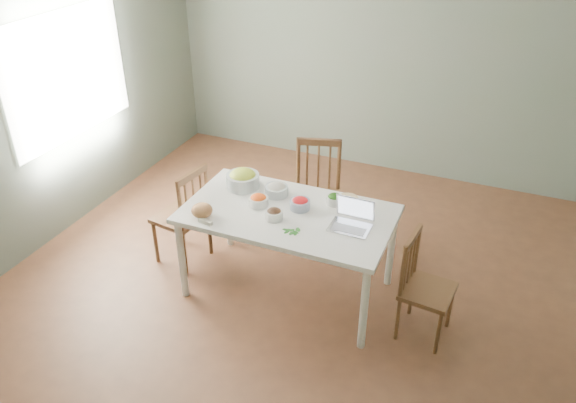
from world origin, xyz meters
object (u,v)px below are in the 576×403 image
at_px(bowl_squash, 243,179).
at_px(chair_right, 428,289).
at_px(bread_boule, 202,210).
at_px(laptop, 350,217).
at_px(chair_far, 316,197).
at_px(chair_left, 180,214).
at_px(dining_table, 288,252).

bearing_deg(bowl_squash, chair_right, -10.35).
bearing_deg(bread_boule, laptop, 14.10).
height_order(chair_far, laptop, chair_far).
distance_m(chair_left, laptop, 1.68).
relative_size(chair_far, bread_boule, 5.99).
height_order(chair_left, laptop, laptop).
xyz_separation_m(chair_far, chair_right, (1.23, -0.86, -0.07)).
relative_size(chair_far, bowl_squash, 3.57).
distance_m(chair_left, bread_boule, 0.71).
height_order(bread_boule, bowl_squash, bowl_squash).
height_order(bread_boule, laptop, laptop).
distance_m(dining_table, laptop, 0.74).
distance_m(chair_far, bread_boule, 1.29).
bearing_deg(laptop, chair_far, 125.56).
xyz_separation_m(bread_boule, bowl_squash, (0.09, 0.56, 0.03)).
bearing_deg(bowl_squash, laptop, -14.23).
height_order(dining_table, bowl_squash, bowl_squash).
relative_size(bread_boule, laptop, 0.55).
xyz_separation_m(chair_right, bread_boule, (-1.81, -0.24, 0.41)).
bearing_deg(chair_right, bread_boule, 103.83).
bearing_deg(chair_left, laptop, 95.26).
relative_size(chair_far, chair_left, 1.06).
xyz_separation_m(dining_table, chair_left, (-1.09, 0.05, 0.09)).
height_order(dining_table, laptop, laptop).
distance_m(dining_table, chair_right, 1.20).
distance_m(dining_table, chair_left, 1.10).
height_order(dining_table, chair_far, chair_far).
height_order(chair_far, bread_boule, chair_far).
distance_m(chair_right, laptop, 0.81).
bearing_deg(chair_left, dining_table, 95.73).
distance_m(chair_far, laptop, 1.07).
distance_m(bread_boule, laptop, 1.18).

